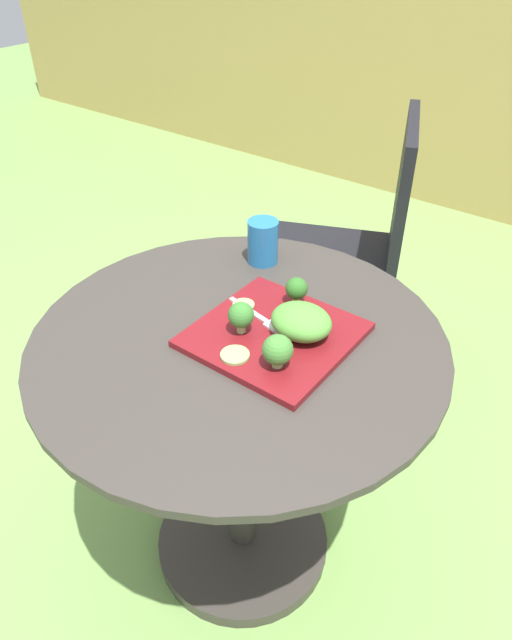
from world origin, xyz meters
TOP-DOWN VIEW (x-y plane):
  - ground_plane at (0.00, 0.00)m, footprint 12.00×12.00m
  - patio_table at (0.00, 0.00)m, footprint 0.81×0.81m
  - patio_chair at (-0.14, 0.78)m, footprint 0.58×0.58m
  - salad_plate at (0.06, 0.04)m, footprint 0.28×0.28m
  - drinking_glass at (-0.13, 0.26)m, footprint 0.07×0.07m
  - fork at (0.01, 0.05)m, footprint 0.15×0.05m
  - lettuce_mound at (0.10, 0.06)m, footprint 0.12×0.10m
  - broccoli_floret_0 at (0.01, -0.00)m, footprint 0.05×0.05m
  - broccoli_floret_1 at (0.12, -0.04)m, footprint 0.06×0.06m
  - broccoli_floret_2 at (0.04, 0.14)m, footprint 0.05×0.05m
  - cucumber_slice_0 at (0.04, -0.06)m, footprint 0.05×0.05m
  - cucumber_slice_1 at (-0.04, 0.07)m, footprint 0.04×0.04m

SIDE VIEW (x-z plane):
  - ground_plane at x=0.00m, z-range 0.00..0.00m
  - patio_table at x=0.00m, z-range 0.07..0.77m
  - patio_chair at x=-0.14m, z-range 0.08..0.98m
  - salad_plate at x=0.06m, z-range 0.70..0.72m
  - fork at x=0.01m, z-range 0.72..0.72m
  - cucumber_slice_1 at x=-0.04m, z-range 0.72..0.72m
  - cucumber_slice_0 at x=0.04m, z-range 0.72..0.72m
  - lettuce_mound at x=0.10m, z-range 0.72..0.77m
  - drinking_glass at x=-0.13m, z-range 0.70..0.80m
  - broccoli_floret_2 at x=0.04m, z-range 0.72..0.78m
  - broccoli_floret_1 at x=0.12m, z-range 0.72..0.78m
  - broccoli_floret_0 at x=0.01m, z-range 0.72..0.79m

